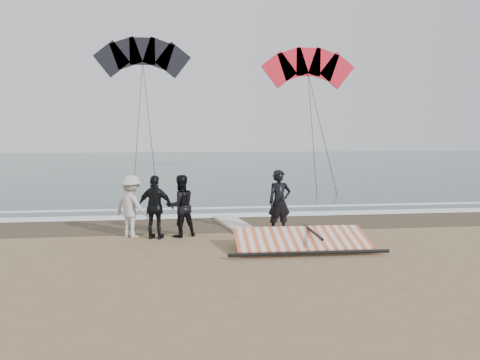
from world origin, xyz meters
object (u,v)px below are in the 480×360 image
object	(u,v)px
man_main	(279,202)
board_cream	(234,224)
sail_rig	(298,241)
board_white	(301,240)

from	to	relation	value
man_main	board_cream	xyz separation A→B (m)	(-1.19, 1.38, -0.90)
man_main	sail_rig	bearing A→B (deg)	-96.10
man_main	board_cream	size ratio (longest dim) A/B	0.72
board_cream	sail_rig	world-z (taller)	sail_rig
board_cream	sail_rig	xyz separation A→B (m)	(1.31, -3.14, 0.14)
man_main	sail_rig	xyz separation A→B (m)	(0.12, -1.76, -0.76)
board_white	board_cream	bearing A→B (deg)	106.37
man_main	board_white	bearing A→B (deg)	-81.25
board_white	sail_rig	distance (m)	0.72
man_main	board_cream	distance (m)	2.03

